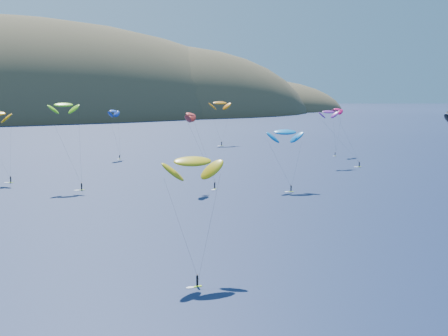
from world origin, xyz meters
The scene contains 9 objects.
island centered at (39.40, 562.36, -10.74)m, with size 730.00×300.00×210.00m.
kitesurfer_2 centered at (-24.90, 36.17, 16.91)m, with size 9.62×10.95×19.59m.
kitesurfer_3 centered at (-22.55, 126.66, 23.03)m, with size 8.49×11.71×25.40m.
kitesurfer_4 centered at (11.90, 188.34, 18.42)m, with size 7.97×10.07×20.62m.
kitesurfer_5 centered at (30.88, 94.89, 15.63)m, with size 10.79×10.82×18.39m.
kitesurfer_6 centered at (72.47, 129.73, 19.08)m, with size 11.53×11.86×21.22m.
kitesurfer_8 centered at (96.51, 155.27, 18.71)m, with size 8.03×6.79×20.79m.
kitesurfer_9 centered at (7.64, 107.12, 20.49)m, with size 9.01×10.04×22.61m.
kitesurfer_11 centered at (76.02, 220.49, 20.06)m, with size 11.29×11.72×23.20m.
Camera 1 is at (-65.09, -49.83, 28.45)m, focal length 50.00 mm.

